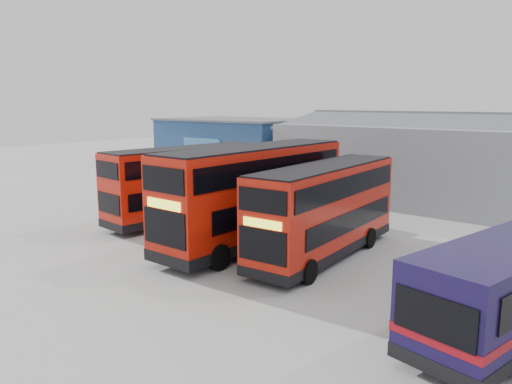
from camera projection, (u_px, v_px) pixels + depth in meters
The scene contains 6 objects.
ground_plane at pixel (200, 263), 20.56m from camera, with size 120.00×120.00×0.00m, color #A6A6A1.
office_block at pixel (236, 149), 42.52m from camera, with size 12.30×8.32×5.12m.
double_decker_left at pixel (187, 184), 27.62m from camera, with size 3.16×9.82×4.09m.
double_decker_centre at pixel (255, 196), 22.83m from camera, with size 2.82×10.82×4.56m.
double_decker_right at pixel (325, 212), 21.02m from camera, with size 2.94×9.50×3.96m.
panel_van at pixel (166, 169), 40.67m from camera, with size 3.33×4.98×2.03m.
Camera 1 is at (14.33, -13.73, 6.54)m, focal length 35.00 mm.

